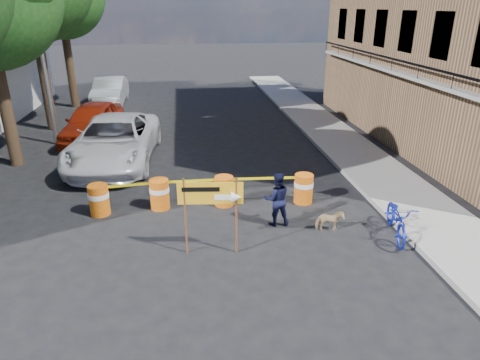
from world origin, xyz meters
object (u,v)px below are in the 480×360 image
object	(u,v)px
detour_sign	(219,199)
suv_white	(115,141)
bicycle	(399,202)
sedan_red	(93,122)
barrel_mid_left	(160,194)
barrel_far_right	(304,188)
sedan_silver	(110,91)
barrel_mid_right	(224,190)
dog	(330,221)
barrel_far_left	(99,199)
pedestrian	(277,199)

from	to	relation	value
detour_sign	suv_white	xyz separation A→B (m)	(-3.34, 6.94, -0.58)
bicycle	suv_white	distance (m)	10.40
bicycle	sedan_red	world-z (taller)	bicycle
barrel_mid_left	sedan_red	size ratio (longest dim) A/B	0.19
barrel_far_right	sedan_silver	distance (m)	17.01
barrel_mid_right	dog	bearing A→B (deg)	-37.60
bicycle	suv_white	bearing A→B (deg)	154.00
barrel_mid_right	suv_white	bearing A→B (deg)	130.86
barrel_far_left	barrel_far_right	bearing A→B (deg)	0.04
dog	suv_white	world-z (taller)	suv_white
suv_white	sedan_red	world-z (taller)	suv_white
barrel_mid_right	suv_white	world-z (taller)	suv_white
dog	sedan_silver	world-z (taller)	sedan_silver
barrel_far_right	sedan_silver	bearing A→B (deg)	117.21
bicycle	barrel_far_right	bearing A→B (deg)	142.64
barrel_far_left	barrel_far_right	world-z (taller)	same
barrel_far_left	bicycle	xyz separation A→B (m)	(7.80, -2.31, 0.49)
detour_sign	sedan_red	bearing A→B (deg)	121.30
detour_sign	sedan_silver	bearing A→B (deg)	112.30
bicycle	sedan_red	bearing A→B (deg)	147.53
pedestrian	dog	xyz separation A→B (m)	(1.31, -0.60, -0.45)
barrel_mid_right	sedan_red	size ratio (longest dim) A/B	0.19
detour_sign	sedan_red	size ratio (longest dim) A/B	0.41
barrel_mid_left	detour_sign	xyz separation A→B (m)	(1.53, -2.69, 0.97)
suv_white	sedan_silver	distance (m)	10.83
barrel_mid_left	suv_white	size ratio (longest dim) A/B	0.15
barrel_far_left	barrel_mid_left	xyz separation A→B (m)	(1.69, 0.17, 0.00)
suv_white	barrel_far_right	bearing A→B (deg)	-32.13
sedan_red	barrel_far_left	bearing A→B (deg)	-72.58
sedan_silver	pedestrian	bearing A→B (deg)	-67.65
bicycle	barrel_mid_right	bearing A→B (deg)	164.13
barrel_far_right	sedan_silver	size ratio (longest dim) A/B	0.19
dog	sedan_red	bearing A→B (deg)	43.06
barrel_far_right	detour_sign	distance (m)	3.85
barrel_mid_right	detour_sign	distance (m)	2.86
suv_white	sedan_red	size ratio (longest dim) A/B	1.28
barrel_far_left	pedestrian	world-z (taller)	pedestrian
detour_sign	sedan_red	world-z (taller)	detour_sign
suv_white	detour_sign	bearing A→B (deg)	-60.45
barrel_far_right	suv_white	world-z (taller)	suv_white
bicycle	sedan_red	distance (m)	13.54
barrel_far_left	detour_sign	distance (m)	4.20
pedestrian	barrel_far_right	bearing A→B (deg)	-131.00
barrel_mid_left	detour_sign	distance (m)	3.24
barrel_mid_right	suv_white	xyz separation A→B (m)	(-3.70, 4.28, 0.38)
barrel_mid_right	detour_sign	bearing A→B (deg)	-97.66
pedestrian	bicycle	distance (m)	3.12
sedan_red	sedan_silver	xyz separation A→B (m)	(-0.34, 7.55, -0.02)
barrel_mid_left	dog	xyz separation A→B (m)	(4.49, -2.02, -0.17)
barrel_mid_left	pedestrian	bearing A→B (deg)	-24.01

